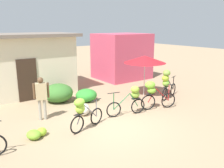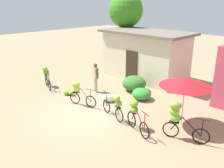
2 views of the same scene
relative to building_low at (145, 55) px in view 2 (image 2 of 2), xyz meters
name	(u,v)px [view 2 (image 2 of 2)]	position (x,y,z in m)	size (l,w,h in m)	color
ground_plane	(89,113)	(1.50, -6.00, -1.57)	(60.00, 60.00, 0.00)	#9B8161
building_low	(145,55)	(0.00, 0.00, 0.00)	(5.75, 3.10, 3.10)	beige
tree_behind_building	(126,11)	(-2.87, 1.25, 2.58)	(2.51, 2.51, 5.48)	brown
hedge_bush_front_left	(134,83)	(1.07, -2.30, -1.14)	(1.37, 1.33, 0.86)	#396F2B
hedge_bush_front_right	(141,94)	(2.17, -3.00, -1.28)	(1.01, 0.98, 0.59)	#318B2F
market_umbrella	(185,82)	(5.01, -3.91, 0.29)	(2.06, 2.06, 2.04)	beige
bicycle_leftmost	(46,75)	(-2.98, -5.52, -0.84)	(1.54, 0.69, 1.24)	black
bicycle_near_pile	(79,91)	(0.46, -5.75, -0.85)	(1.52, 0.60, 1.19)	black
bicycle_center_loaded	(115,105)	(2.76, -5.55, -0.90)	(1.65, 0.53, 1.17)	black
bicycle_by_shop	(135,112)	(3.93, -5.63, -0.82)	(1.53, 0.70, 1.23)	black
bicycle_rightmost	(178,117)	(5.43, -5.02, -0.68)	(1.62, 0.70, 1.47)	black
banana_pile_on_ground	(69,92)	(-1.01, -5.35, -1.43)	(0.76, 0.58, 0.29)	#73A82D
produce_sack	(109,98)	(1.23, -4.45, -1.35)	(0.70, 0.44, 0.44)	silver
person_vendor	(96,75)	(-0.30, -4.00, -0.56)	(0.55, 0.32, 1.65)	gray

